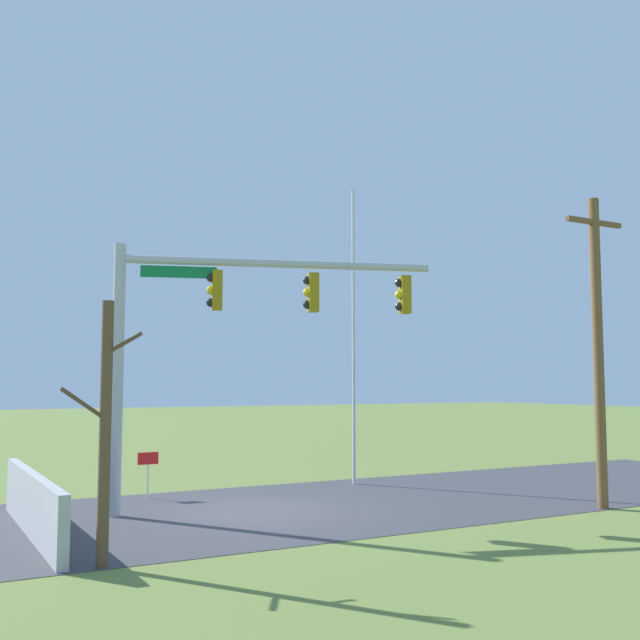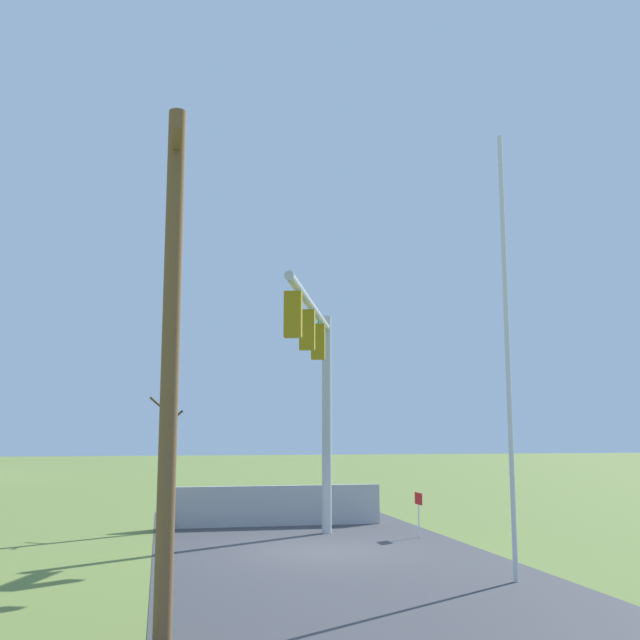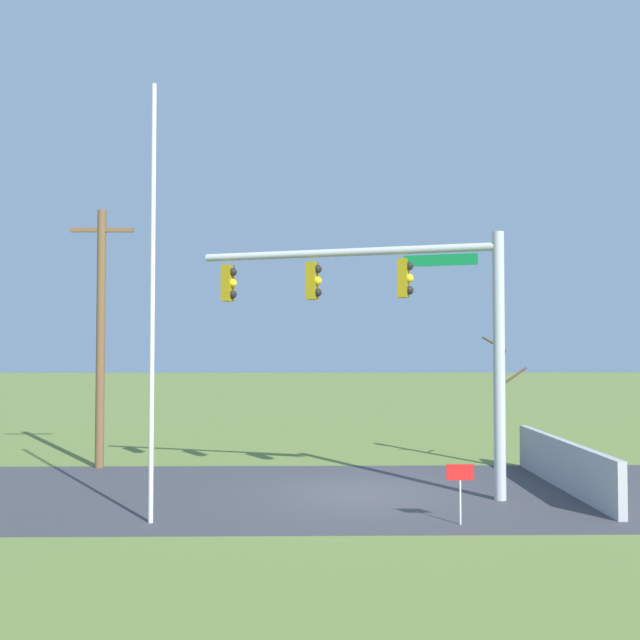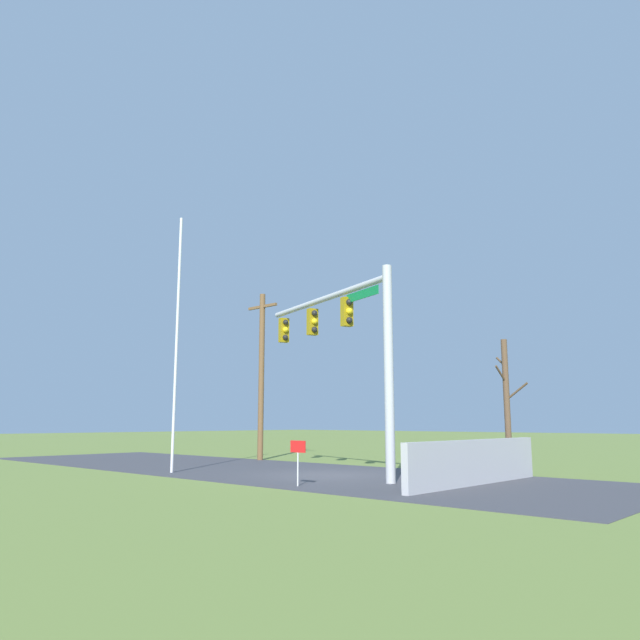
{
  "view_description": "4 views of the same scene",
  "coord_description": "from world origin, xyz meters",
  "px_view_note": "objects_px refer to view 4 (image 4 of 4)",
  "views": [
    {
      "loc": [
        7.47,
        16.61,
        3.04
      ],
      "look_at": [
        -1.5,
        0.42,
        4.63
      ],
      "focal_mm": 41.77,
      "sensor_mm": 36.0,
      "label": 1
    },
    {
      "loc": [
        -18.58,
        3.9,
        2.87
      ],
      "look_at": [
        -1.31,
        0.26,
        5.53
      ],
      "focal_mm": 42.12,
      "sensor_mm": 36.0,
      "label": 2
    },
    {
      "loc": [
        -1.34,
        -17.85,
        3.62
      ],
      "look_at": [
        -1.04,
        0.34,
        4.28
      ],
      "focal_mm": 40.45,
      "sensor_mm": 36.0,
      "label": 3
    },
    {
      "loc": [
        13.73,
        -15.34,
        1.74
      ],
      "look_at": [
        -0.02,
        -0.37,
        5.11
      ],
      "focal_mm": 34.35,
      "sensor_mm": 36.0,
      "label": 4
    }
  ],
  "objects_px": {
    "signal_mast": "(345,334)",
    "flagpole": "(177,341)",
    "bare_tree": "(507,405)",
    "open_sign": "(298,452)",
    "utility_pole": "(261,372)"
  },
  "relations": [
    {
      "from": "signal_mast",
      "to": "utility_pole",
      "type": "distance_m",
      "value": 9.36
    },
    {
      "from": "signal_mast",
      "to": "flagpole",
      "type": "distance_m",
      "value": 6.15
    },
    {
      "from": "flagpole",
      "to": "bare_tree",
      "type": "bearing_deg",
      "value": 36.68
    },
    {
      "from": "signal_mast",
      "to": "open_sign",
      "type": "distance_m",
      "value": 4.83
    },
    {
      "from": "flagpole",
      "to": "bare_tree",
      "type": "xyz_separation_m",
      "value": [
        9.08,
        6.76,
        -2.26
      ]
    },
    {
      "from": "utility_pole",
      "to": "flagpole",
      "type": "bearing_deg",
      "value": -66.05
    },
    {
      "from": "utility_pole",
      "to": "open_sign",
      "type": "distance_m",
      "value": 12.04
    },
    {
      "from": "open_sign",
      "to": "bare_tree",
      "type": "bearing_deg",
      "value": 68.42
    },
    {
      "from": "utility_pole",
      "to": "bare_tree",
      "type": "height_order",
      "value": "utility_pole"
    },
    {
      "from": "signal_mast",
      "to": "utility_pole",
      "type": "relative_size",
      "value": 0.96
    },
    {
      "from": "utility_pole",
      "to": "open_sign",
      "type": "bearing_deg",
      "value": -36.88
    },
    {
      "from": "utility_pole",
      "to": "bare_tree",
      "type": "xyz_separation_m",
      "value": [
        12.07,
        0.02,
        -1.73
      ]
    },
    {
      "from": "signal_mast",
      "to": "utility_pole",
      "type": "bearing_deg",
      "value": 155.03
    },
    {
      "from": "flagpole",
      "to": "open_sign",
      "type": "bearing_deg",
      "value": -2.17
    },
    {
      "from": "signal_mast",
      "to": "bare_tree",
      "type": "xyz_separation_m",
      "value": [
        3.6,
        3.96,
        -2.29
      ]
    }
  ]
}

